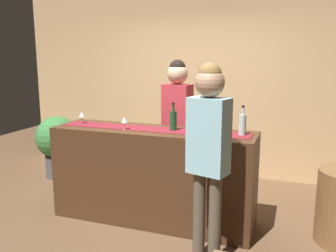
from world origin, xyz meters
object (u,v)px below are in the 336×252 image
at_px(wine_bottle_green, 173,120).
at_px(bartender, 177,115).
at_px(wine_glass_far_end, 124,120).
at_px(wine_glass_mid_counter, 220,125).
at_px(potted_plant_tall, 57,142).
at_px(customer_sipping, 209,142).
at_px(wine_bottle_amber, 190,121).
at_px(wine_bottle_clear, 242,124).
at_px(wine_glass_near_customer, 82,115).

relative_size(wine_bottle_green, bartender, 0.17).
bearing_deg(wine_bottle_green, wine_glass_far_end, -164.89).
relative_size(wine_glass_mid_counter, wine_glass_far_end, 1.00).
bearing_deg(potted_plant_tall, bartender, -8.87).
bearing_deg(potted_plant_tall, customer_sipping, -29.12).
xyz_separation_m(wine_bottle_amber, wine_glass_mid_counter, (0.33, -0.08, -0.01)).
bearing_deg(wine_bottle_clear, wine_bottle_green, -178.78).
height_order(bartender, customer_sipping, bartender).
bearing_deg(wine_glass_near_customer, potted_plant_tall, 139.97).
relative_size(wine_bottle_green, customer_sipping, 0.17).
relative_size(wine_bottle_green, wine_glass_near_customer, 2.10).
bearing_deg(wine_glass_far_end, wine_glass_near_customer, 166.37).
xyz_separation_m(wine_bottle_clear, wine_glass_near_customer, (-1.87, 0.00, -0.01)).
bearing_deg(wine_bottle_green, wine_glass_near_customer, 179.18).
height_order(wine_glass_mid_counter, bartender, bartender).
relative_size(wine_bottle_green, wine_bottle_amber, 1.00).
bearing_deg(wine_glass_mid_counter, wine_glass_near_customer, 177.98).
distance_m(wine_bottle_green, wine_glass_near_customer, 1.14).
xyz_separation_m(bartender, customer_sipping, (0.68, -1.19, -0.01)).
height_order(wine_bottle_amber, wine_glass_mid_counter, wine_bottle_amber).
bearing_deg(wine_glass_near_customer, wine_bottle_amber, 0.77).
xyz_separation_m(wine_bottle_green, customer_sipping, (0.54, -0.63, -0.05)).
relative_size(wine_glass_near_customer, potted_plant_tall, 0.15).
bearing_deg(bartender, customer_sipping, 129.55).
xyz_separation_m(wine_bottle_clear, potted_plant_tall, (-2.90, 0.86, -0.62)).
height_order(wine_bottle_amber, bartender, bartender).
bearing_deg(wine_bottle_amber, wine_glass_mid_counter, -12.99).
xyz_separation_m(wine_bottle_amber, customer_sipping, (0.36, -0.66, -0.05)).
distance_m(wine_bottle_clear, wine_glass_near_customer, 1.87).
distance_m(wine_glass_mid_counter, customer_sipping, 0.59).
relative_size(wine_bottle_green, wine_glass_far_end, 2.10).
bearing_deg(bartender, wine_glass_near_customer, 38.43).
height_order(wine_bottle_green, potted_plant_tall, wine_bottle_green).
relative_size(wine_bottle_green, potted_plant_tall, 0.32).
distance_m(wine_bottle_amber, potted_plant_tall, 2.57).
bearing_deg(wine_glass_near_customer, wine_bottle_green, -0.82).
xyz_separation_m(wine_glass_far_end, bartender, (0.37, 0.70, -0.03)).
bearing_deg(potted_plant_tall, wine_bottle_amber, -19.78).
xyz_separation_m(wine_glass_far_end, customer_sipping, (1.05, -0.49, -0.04)).
bearing_deg(bartender, wine_bottle_amber, 131.12).
distance_m(bartender, potted_plant_tall, 2.13).
bearing_deg(wine_bottle_amber, bartender, 121.33).
relative_size(wine_bottle_amber, wine_glass_far_end, 2.10).
height_order(wine_bottle_clear, wine_glass_near_customer, wine_bottle_clear).
height_order(wine_bottle_green, wine_glass_mid_counter, wine_bottle_green).
xyz_separation_m(wine_bottle_green, wine_glass_far_end, (-0.51, -0.14, -0.01)).
height_order(wine_bottle_clear, potted_plant_tall, wine_bottle_clear).
xyz_separation_m(wine_glass_near_customer, potted_plant_tall, (-1.03, 0.86, -0.61)).
bearing_deg(wine_bottle_green, wine_bottle_amber, 10.83).
distance_m(customer_sipping, potted_plant_tall, 3.15).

